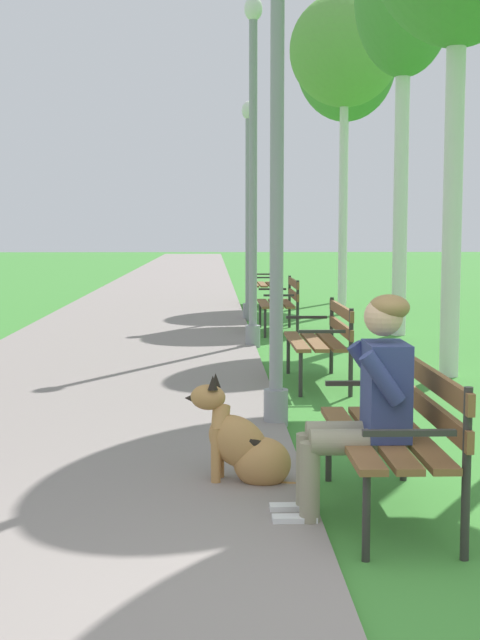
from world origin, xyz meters
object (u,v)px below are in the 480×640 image
(park_bench_far, at_px, (282,300))
(lamp_post_far, at_px, (249,208))
(birch_tree_sixth, at_px, (346,63))
(dog_shepherd, at_px, (245,446))
(birch_tree_fifth, at_px, (345,52))
(person_seated_on_near_bench, at_px, (366,399))
(lamp_post_mid, at_px, (253,169))
(lamp_post_near, at_px, (277,128))
(birch_tree_fourth, at_px, (404,2))
(park_bench_furthest, at_px, (267,281))
(park_bench_near, at_px, (399,425))
(park_bench_mid, at_px, (323,335))

(park_bench_far, height_order, lamp_post_far, lamp_post_far)
(park_bench_far, xyz_separation_m, birch_tree_sixth, (1.85, 5.97, 4.68))
(lamp_post_far, bearing_deg, dog_shepherd, -92.47)
(lamp_post_far, bearing_deg, birch_tree_fifth, 30.60)
(person_seated_on_near_bench, bearing_deg, lamp_post_mid, 92.16)
(person_seated_on_near_bench, height_order, lamp_post_mid, lamp_post_mid)
(lamp_post_near, bearing_deg, birch_tree_fourth, 69.61)
(park_bench_furthest, bearing_deg, birch_tree_fourth, -72.38)
(park_bench_near, height_order, lamp_post_far, lamp_post_far)
(birch_tree_fourth, bearing_deg, birch_tree_sixth, 89.11)
(dog_shepherd, relative_size, lamp_post_near, 0.18)
(person_seated_on_near_bench, xyz_separation_m, birch_tree_fourth, (2.00, 8.63, 4.23))
(park_bench_near, distance_m, birch_tree_sixth, 15.71)
(birch_tree_sixth, bearing_deg, birch_tree_fourth, -90.89)
(park_bench_mid, relative_size, park_bench_far, 1.00)
(park_bench_furthest, bearing_deg, lamp_post_mid, -95.19)
(park_bench_furthest, bearing_deg, birch_tree_fifth, -56.02)
(lamp_post_far, bearing_deg, birch_tree_sixth, 60.78)
(person_seated_on_near_bench, relative_size, lamp_post_near, 0.27)
(park_bench_near, xyz_separation_m, person_seated_on_near_bench, (-0.21, -0.11, 0.17))
(park_bench_mid, distance_m, park_bench_far, 4.67)
(park_bench_far, distance_m, birch_tree_fourth, 4.75)
(person_seated_on_near_bench, relative_size, birch_tree_sixth, 0.19)
(park_bench_furthest, relative_size, birch_tree_sixth, 0.23)
(park_bench_furthest, distance_m, person_seated_on_near_bench, 13.91)
(park_bench_far, xyz_separation_m, person_seated_on_near_bench, (-0.25, -9.02, 0.17))
(lamp_post_near, bearing_deg, park_bench_mid, 72.09)
(park_bench_mid, distance_m, park_bench_furthest, 9.55)
(birch_tree_sixth, bearing_deg, lamp_post_mid, -107.13)
(park_bench_furthest, relative_size, birch_tree_fourth, 0.24)
(birch_tree_fourth, xyz_separation_m, birch_tree_fifth, (-0.37, 3.34, -0.07))
(park_bench_far, bearing_deg, birch_tree_fourth, -12.59)
(park_bench_mid, height_order, lamp_post_far, lamp_post_far)
(lamp_post_far, distance_m, birch_tree_fifth, 3.56)
(dog_shepherd, bearing_deg, birch_tree_sixth, 79.22)
(park_bench_near, height_order, birch_tree_sixth, birch_tree_sixth)
(lamp_post_far, height_order, birch_tree_sixth, birch_tree_sixth)
(park_bench_mid, distance_m, birch_tree_sixth, 11.76)
(dog_shepherd, distance_m, birch_tree_fourth, 9.58)
(person_seated_on_near_bench, distance_m, dog_shepherd, 1.02)
(dog_shepherd, xyz_separation_m, birch_tree_sixth, (2.72, 14.31, 4.94))
(park_bench_mid, bearing_deg, birch_tree_fifth, 80.24)
(park_bench_furthest, distance_m, birch_tree_fourth, 7.07)
(lamp_post_far, bearing_deg, birch_tree_fourth, -46.10)
(park_bench_near, distance_m, lamp_post_near, 3.02)
(birch_tree_fifth, bearing_deg, park_bench_furthest, 123.98)
(park_bench_far, xyz_separation_m, lamp_post_far, (-0.44, 1.88, 1.46))
(lamp_post_far, bearing_deg, lamp_post_near, -90.85)
(park_bench_near, xyz_separation_m, lamp_post_far, (-0.39, 10.80, 1.46))
(park_bench_furthest, height_order, birch_tree_fifth, birch_tree_fifth)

